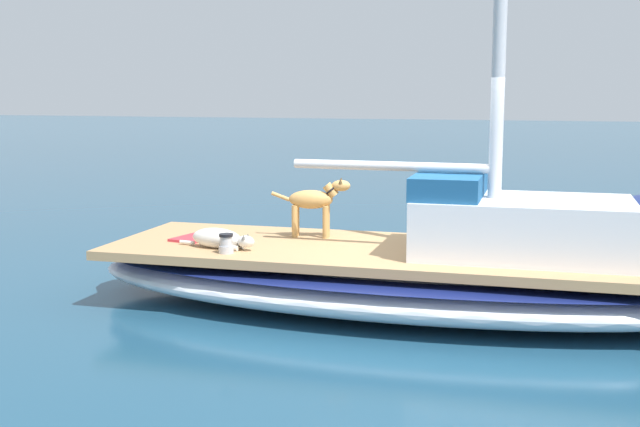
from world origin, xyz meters
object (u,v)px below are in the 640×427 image
object	(u,v)px
dog_tan	(315,201)
mooring_buoy	(585,229)
dog_white	(220,239)
deck_winch	(226,244)
sailboat_main	(407,279)
deck_towel	(195,238)

from	to	relation	value
dog_tan	mooring_buoy	bearing A→B (deg)	144.11
dog_white	deck_winch	size ratio (longest dim) A/B	4.54
dog_tan	mooring_buoy	world-z (taller)	dog_tan
sailboat_main	dog_tan	distance (m)	1.48
dog_tan	dog_white	xyz separation A→B (m)	(0.97, -0.78, -0.32)
dog_tan	deck_towel	world-z (taller)	dog_tan
deck_towel	mooring_buoy	size ratio (longest dim) A/B	1.27
sailboat_main	mooring_buoy	size ratio (longest dim) A/B	16.62
dog_white	deck_towel	size ratio (longest dim) A/B	1.70
dog_white	mooring_buoy	distance (m)	6.55
deck_winch	mooring_buoy	bearing A→B (deg)	146.00
sailboat_main	deck_winch	bearing A→B (deg)	-66.68
dog_tan	deck_winch	bearing A→B (deg)	-26.53
sailboat_main	deck_winch	world-z (taller)	deck_winch
deck_towel	dog_white	bearing A→B (deg)	50.29
dog_white	dog_tan	bearing A→B (deg)	140.99
sailboat_main	mooring_buoy	bearing A→B (deg)	158.03
dog_tan	dog_white	world-z (taller)	dog_tan
dog_white	mooring_buoy	bearing A→B (deg)	143.51
deck_winch	deck_towel	bearing A→B (deg)	-133.51
dog_tan	deck_winch	xyz separation A→B (m)	(1.20, -0.60, -0.32)
sailboat_main	mooring_buoy	xyz separation A→B (m)	(-4.70, 1.90, -0.12)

